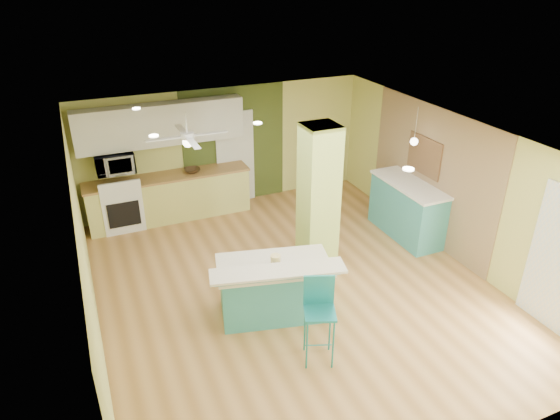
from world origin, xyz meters
The scene contains 22 objects.
floor centered at (0.00, 0.00, -0.01)m, with size 6.00×7.00×0.01m, color #9F6C37.
ceiling centered at (0.00, 0.00, 2.50)m, with size 6.00×7.00×0.01m, color white.
wall_back centered at (0.00, 3.50, 1.25)m, with size 6.00×0.01×2.50m, color #CFD170.
wall_front centered at (0.00, -3.50, 1.25)m, with size 6.00×0.01×2.50m, color #CFD170.
wall_left centered at (-3.00, 0.00, 1.25)m, with size 0.01×7.00×2.50m, color #CFD170.
wall_right centered at (3.00, 0.00, 1.25)m, with size 0.01×7.00×2.50m, color #CFD170.
wood_panel centered at (2.99, 0.60, 1.25)m, with size 0.02×3.40×2.50m, color #886A4D.
olive_accent centered at (0.20, 3.49, 1.25)m, with size 2.20×0.02×2.50m, color #425120.
interior_door centered at (0.20, 3.46, 1.00)m, with size 0.82×0.05×2.00m, color white.
column centered at (0.65, 0.50, 1.25)m, with size 0.55×0.55×2.50m, color #B6CF5F.
kitchen_run centered at (-1.30, 3.20, 0.47)m, with size 3.25×0.63×0.94m.
stove centered at (-2.25, 3.19, 0.46)m, with size 0.76×0.66×1.08m.
upper_cabinets centered at (-1.30, 3.32, 1.95)m, with size 3.20×0.34×0.80m, color silver.
microwave centered at (-2.25, 3.20, 1.35)m, with size 0.70×0.48×0.39m, color silver.
ceiling_fan centered at (-1.10, 2.00, 2.08)m, with size 1.41×1.41×0.61m.
pendant_lamp centered at (2.65, 0.75, 1.88)m, with size 0.14×0.14×0.69m.
wall_decor centered at (2.96, 0.80, 1.55)m, with size 0.03×0.90×0.70m, color brown.
peninsula centered at (-0.55, -0.49, 0.46)m, with size 1.92×1.36×0.99m.
bar_stool centered at (-0.36, -1.54, 0.80)m, with size 0.51×0.51×1.20m.
side_counter centered at (2.70, 0.74, 0.54)m, with size 0.71×1.67×1.08m.
fruit_bowl centered at (-0.81, 3.17, 0.98)m, with size 0.32×0.32×0.08m, color #3B2918.
canister centered at (-0.54, -0.51, 0.94)m, with size 0.14×0.14×0.16m, color gold.
Camera 1 is at (-2.84, -6.05, 4.75)m, focal length 32.00 mm.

